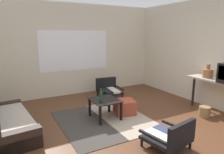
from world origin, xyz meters
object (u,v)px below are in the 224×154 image
(ottoman_orange, at_px, (124,107))
(wicker_basket, at_px, (205,111))
(armchair_by_window, at_px, (109,89))
(glass_bottle, at_px, (101,96))
(armchair_striped_foreground, at_px, (170,136))
(clay_vase, at_px, (208,73))
(coffee_table, at_px, (105,103))
(couch, at_px, (6,122))
(console_shelf, at_px, (222,84))

(ottoman_orange, distance_m, wicker_basket, 1.80)
(armchair_by_window, relative_size, glass_bottle, 2.54)
(armchair_by_window, distance_m, armchair_striped_foreground, 2.97)
(clay_vase, relative_size, wicker_basket, 1.31)
(armchair_striped_foreground, relative_size, ottoman_orange, 1.65)
(clay_vase, height_order, glass_bottle, clay_vase)
(coffee_table, height_order, wicker_basket, coffee_table)
(coffee_table, relative_size, armchair_striped_foreground, 0.86)
(ottoman_orange, bearing_deg, coffee_table, -177.98)
(armchair_striped_foreground, xyz_separation_m, wicker_basket, (1.66, 0.62, -0.12))
(couch, bearing_deg, wicker_basket, -17.61)
(armchair_by_window, relative_size, ottoman_orange, 1.54)
(wicker_basket, bearing_deg, clay_vase, 37.41)
(armchair_by_window, height_order, clay_vase, clay_vase)
(couch, distance_m, console_shelf, 4.54)
(couch, xyz_separation_m, ottoman_orange, (2.44, -0.25, -0.05))
(wicker_basket, bearing_deg, armchair_striped_foreground, -159.37)
(console_shelf, bearing_deg, wicker_basket, 165.44)
(console_shelf, relative_size, clay_vase, 4.94)
(couch, relative_size, wicker_basket, 7.47)
(coffee_table, xyz_separation_m, wicker_basket, (2.01, -0.98, -0.23))
(coffee_table, distance_m, armchair_by_window, 1.55)
(armchair_striped_foreground, bearing_deg, clay_vase, 24.09)
(couch, bearing_deg, ottoman_orange, -5.89)
(wicker_basket, bearing_deg, armchair_by_window, 117.98)
(armchair_striped_foreground, bearing_deg, couch, 140.54)
(coffee_table, xyz_separation_m, glass_bottle, (-0.12, -0.05, 0.19))
(armchair_by_window, xyz_separation_m, armchair_striped_foreground, (-0.43, -2.94, -0.01))
(armchair_by_window, relative_size, armchair_striped_foreground, 0.93)
(clay_vase, bearing_deg, armchair_striped_foreground, -155.91)
(couch, bearing_deg, console_shelf, -17.35)
(ottoman_orange, bearing_deg, wicker_basket, -33.66)
(coffee_table, relative_size, wicker_basket, 2.56)
(couch, relative_size, console_shelf, 1.16)
(couch, distance_m, clay_vase, 4.47)
(couch, bearing_deg, clay_vase, -12.66)
(armchair_striped_foreground, bearing_deg, coffee_table, 102.42)
(console_shelf, height_order, wicker_basket, console_shelf)
(couch, bearing_deg, armchair_by_window, 21.38)
(armchair_by_window, relative_size, console_shelf, 0.43)
(couch, relative_size, coffee_table, 2.92)
(glass_bottle, relative_size, wicker_basket, 1.09)
(ottoman_orange, xyz_separation_m, console_shelf, (1.87, -1.09, 0.56))
(armchair_by_window, distance_m, wicker_basket, 2.62)
(armchair_by_window, bearing_deg, clay_vase, -51.80)
(coffee_table, relative_size, armchair_by_window, 0.92)
(couch, distance_m, armchair_striped_foreground, 2.95)
(coffee_table, bearing_deg, armchair_by_window, 59.42)
(armchair_by_window, height_order, ottoman_orange, armchair_by_window)
(armchair_striped_foreground, bearing_deg, glass_bottle, 106.95)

